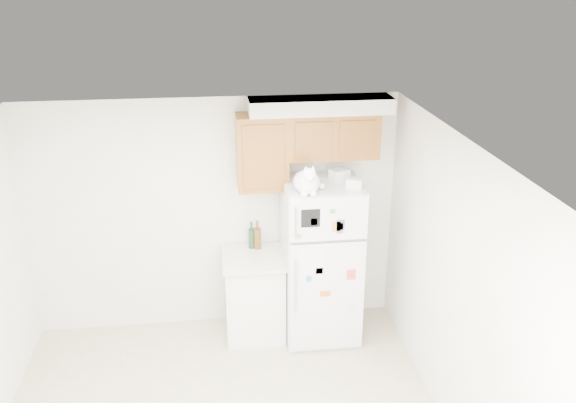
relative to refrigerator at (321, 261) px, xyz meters
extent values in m
cube|color=silver|center=(-1.07, 0.39, 0.40)|extent=(3.80, 0.04, 2.50)
cube|color=silver|center=(0.83, -1.61, 0.40)|extent=(0.04, 4.00, 2.50)
cube|color=white|center=(-1.07, -1.61, 1.65)|extent=(3.80, 4.00, 0.04)
cube|color=#995321|center=(0.13, 0.22, 1.27)|extent=(0.90, 0.33, 0.45)
cube|color=#995321|center=(-0.57, 0.22, 1.12)|extent=(0.50, 0.33, 0.75)
cube|color=silver|center=(0.00, 0.23, 1.57)|extent=(1.40, 0.37, 0.15)
cube|color=silver|center=(0.00, 0.01, 0.00)|extent=(0.76, 0.72, 1.70)
cube|color=silver|center=(0.00, -0.36, 0.62)|extent=(0.74, 0.03, 0.44)
cube|color=silver|center=(0.00, -0.36, -0.22)|extent=(0.74, 0.03, 1.19)
cube|color=#59595B|center=(0.00, -0.36, 0.40)|extent=(0.74, 0.03, 0.02)
cylinder|color=silver|center=(-0.32, -0.39, 0.62)|extent=(0.02, 0.02, 0.32)
cylinder|color=silver|center=(-0.32, -0.39, -0.05)|extent=(0.02, 0.02, 0.55)
cube|color=black|center=(-0.18, -0.38, 0.65)|extent=(0.18, 0.00, 0.18)
cube|color=white|center=(-0.16, -0.38, 0.20)|extent=(0.22, 0.00, 0.28)
cube|color=silver|center=(0.02, -0.38, 0.30)|extent=(0.09, 0.00, 0.05)
cube|color=#BC7C3B|center=(-0.29, -0.38, 0.47)|extent=(0.06, 0.00, 0.05)
cube|color=#D46323|center=(-0.02, -0.38, -0.16)|extent=(0.10, 0.00, 0.06)
cube|color=#3477B8|center=(-0.19, -0.38, 0.01)|extent=(0.05, 0.00, 0.06)
cube|color=#408C4E|center=(0.03, -0.38, 0.71)|extent=(0.05, 0.00, 0.05)
cube|color=white|center=(-0.09, -0.38, 0.07)|extent=(0.07, 0.00, 0.11)
cube|color=silver|center=(0.24, -0.38, -0.34)|extent=(0.10, 0.00, 0.08)
cube|color=silver|center=(0.11, -0.38, 0.70)|extent=(0.07, 0.00, 0.06)
cube|color=#DC4537|center=(0.23, -0.38, 0.03)|extent=(0.09, 0.00, 0.11)
cube|color=orange|center=(0.07, -0.38, 0.55)|extent=(0.08, 0.00, 0.10)
cube|color=#47474C|center=(0.11, -0.38, 0.57)|extent=(0.08, 0.00, 0.10)
cube|color=#494A4E|center=(-0.15, -0.38, 0.61)|extent=(0.06, 0.00, 0.07)
cube|color=#535358|center=(0.10, -0.38, 0.53)|extent=(0.06, 0.00, 0.11)
cube|color=white|center=(-0.69, 0.07, -0.41)|extent=(0.60, 0.60, 0.88)
cube|color=silver|center=(-0.69, 0.05, 0.05)|extent=(0.64, 0.64, 0.04)
ellipsoid|color=white|center=(-0.19, -0.21, 0.95)|extent=(0.25, 0.33, 0.21)
ellipsoid|color=white|center=(-0.19, -0.31, 1.00)|extent=(0.18, 0.14, 0.20)
sphere|color=white|center=(-0.19, -0.36, 1.07)|extent=(0.12, 0.12, 0.12)
cone|color=white|center=(-0.23, -0.36, 1.13)|extent=(0.04, 0.04, 0.05)
cone|color=white|center=(-0.16, -0.36, 1.13)|extent=(0.04, 0.04, 0.05)
cone|color=#D88C8C|center=(-0.23, -0.37, 1.13)|extent=(0.02, 0.02, 0.03)
cone|color=#D88C8C|center=(-0.16, -0.37, 1.13)|extent=(0.02, 0.02, 0.03)
sphere|color=white|center=(-0.19, -0.41, 1.05)|extent=(0.05, 0.05, 0.05)
sphere|color=white|center=(-0.24, -0.34, 0.88)|extent=(0.07, 0.07, 0.07)
sphere|color=white|center=(-0.15, -0.34, 0.88)|extent=(0.07, 0.07, 0.07)
cylinder|color=white|center=(-0.09, -0.10, 0.88)|extent=(0.15, 0.21, 0.07)
cube|color=white|center=(0.19, 0.11, 0.90)|extent=(0.22, 0.19, 0.10)
cube|color=white|center=(0.28, -0.15, 0.89)|extent=(0.18, 0.16, 0.09)
camera|label=1|loc=(-1.05, -5.50, 2.88)|focal=38.00mm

